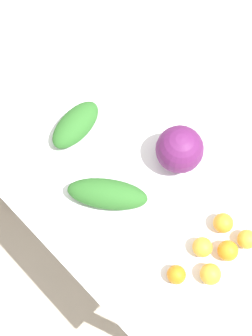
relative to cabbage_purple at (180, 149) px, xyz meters
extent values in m
plane|color=#B2A899|center=(0.11, 0.18, -0.84)|extent=(8.00, 8.00, 0.00)
cube|color=silver|center=(0.11, 0.18, -0.11)|extent=(1.19, 0.86, 0.03)
cylinder|color=olive|center=(0.64, -0.19, -0.48)|extent=(0.06, 0.06, 0.72)
sphere|color=#601E5B|center=(0.00, 0.00, 0.00)|extent=(0.19, 0.19, 0.19)
ellipsoid|color=#2D6B28|center=(0.07, 0.31, -0.04)|extent=(0.32, 0.28, 0.10)
ellipsoid|color=#2D6B28|center=(0.38, 0.20, -0.05)|extent=(0.16, 0.26, 0.09)
sphere|color=#F9A833|center=(-0.31, 0.20, -0.06)|extent=(0.07, 0.07, 0.07)
sphere|color=orange|center=(-0.39, 0.15, -0.06)|extent=(0.08, 0.08, 0.08)
sphere|color=orange|center=(-0.32, 0.34, -0.06)|extent=(0.07, 0.07, 0.07)
sphere|color=orange|center=(-0.31, 0.08, -0.06)|extent=(0.08, 0.08, 0.08)
sphere|color=#F9A833|center=(-0.41, 0.06, -0.06)|extent=(0.07, 0.07, 0.07)
sphere|color=#F9A833|center=(-0.40, 0.26, -0.05)|extent=(0.08, 0.08, 0.08)
camera|label=1|loc=(-0.39, 0.67, 1.63)|focal=50.00mm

